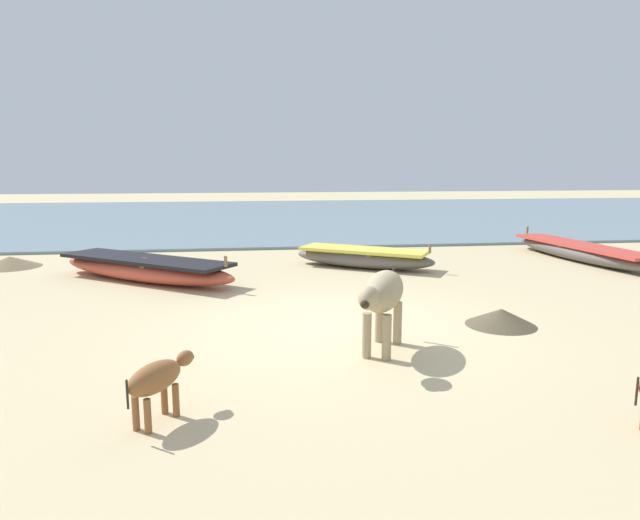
# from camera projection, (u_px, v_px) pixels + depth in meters

# --- Properties ---
(ground) EXTENTS (80.00, 80.00, 0.00)m
(ground) POSITION_uv_depth(u_px,v_px,m) (335.00, 329.00, 7.96)
(ground) COLOR #CCB789
(sea_water) EXTENTS (60.00, 20.00, 0.08)m
(sea_water) POSITION_uv_depth(u_px,v_px,m) (273.00, 216.00, 25.16)
(sea_water) COLOR slate
(sea_water) RESTS_ON ground
(fishing_boat_1) EXTENTS (1.39, 4.82, 0.61)m
(fishing_boat_1) POSITION_uv_depth(u_px,v_px,m) (581.00, 252.00, 13.55)
(fishing_boat_1) COLOR #5B5651
(fishing_boat_1) RESTS_ON ground
(fishing_boat_2) EXTENTS (4.19, 3.46, 0.68)m
(fishing_boat_2) POSITION_uv_depth(u_px,v_px,m) (145.00, 268.00, 11.20)
(fishing_boat_2) COLOR #B74733
(fishing_boat_2) RESTS_ON ground
(fishing_boat_6) EXTENTS (3.28, 2.52, 0.64)m
(fishing_boat_6) POSITION_uv_depth(u_px,v_px,m) (364.00, 257.00, 12.64)
(fishing_boat_6) COLOR #5B5651
(fishing_boat_6) RESTS_ON ground
(cow_adult_dun) EXTENTS (0.98, 1.49, 1.02)m
(cow_adult_dun) POSITION_uv_depth(u_px,v_px,m) (382.00, 295.00, 6.85)
(cow_adult_dun) COLOR tan
(cow_adult_dun) RESTS_ON ground
(calf_near_brown) EXTENTS (0.63, 0.81, 0.57)m
(calf_near_brown) POSITION_uv_depth(u_px,v_px,m) (157.00, 379.00, 5.01)
(calf_near_brown) COLOR brown
(calf_near_brown) RESTS_ON ground
(debris_pile_0) EXTENTS (1.30, 1.30, 0.25)m
(debris_pile_0) POSITION_uv_depth(u_px,v_px,m) (501.00, 317.00, 8.10)
(debris_pile_0) COLOR brown
(debris_pile_0) RESTS_ON ground
(debris_pile_1) EXTENTS (1.69, 1.69, 0.25)m
(debris_pile_1) POSITION_uv_depth(u_px,v_px,m) (10.00, 262.00, 12.72)
(debris_pile_1) COLOR #7A6647
(debris_pile_1) RESTS_ON ground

